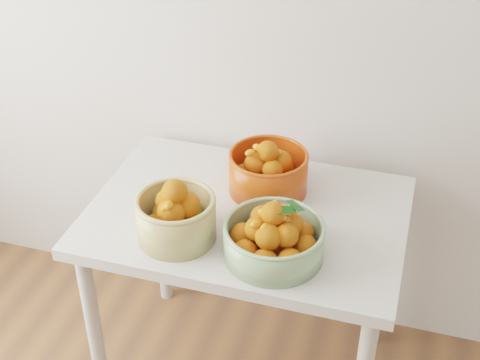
# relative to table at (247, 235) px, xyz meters

# --- Properties ---
(table) EXTENTS (1.00, 0.70, 0.75)m
(table) POSITION_rel_table_xyz_m (0.00, 0.00, 0.00)
(table) COLOR silver
(table) RESTS_ON ground
(bowl_cream) EXTENTS (0.28, 0.28, 0.20)m
(bowl_cream) POSITION_rel_table_xyz_m (-0.17, -0.19, 0.17)
(bowl_cream) COLOR tan
(bowl_cream) RESTS_ON table
(bowl_green) EXTENTS (0.35, 0.35, 0.19)m
(bowl_green) POSITION_rel_table_xyz_m (0.13, -0.19, 0.16)
(bowl_green) COLOR #8AAE7E
(bowl_green) RESTS_ON table
(bowl_orange) EXTENTS (0.34, 0.34, 0.19)m
(bowl_orange) POSITION_rel_table_xyz_m (0.03, 0.13, 0.17)
(bowl_orange) COLOR red
(bowl_orange) RESTS_ON table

